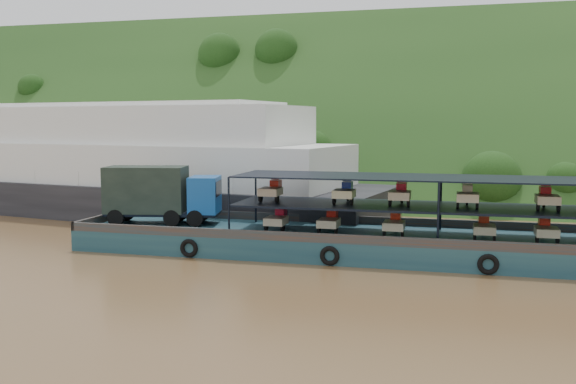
# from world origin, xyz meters

# --- Properties ---
(ground) EXTENTS (160.00, 160.00, 0.00)m
(ground) POSITION_xyz_m (0.00, 0.00, 0.00)
(ground) COLOR brown
(ground) RESTS_ON ground
(hillside) EXTENTS (140.00, 39.60, 39.60)m
(hillside) POSITION_xyz_m (0.00, 36.00, 0.00)
(hillside) COLOR #183413
(hillside) RESTS_ON ground
(cargo_barge) EXTENTS (35.00, 7.18, 4.80)m
(cargo_barge) POSITION_xyz_m (2.39, 0.60, 1.19)
(cargo_barge) COLOR #143546
(cargo_barge) RESTS_ON ground
(passenger_ferry) EXTENTS (46.25, 18.59, 9.11)m
(passenger_ferry) POSITION_xyz_m (-18.97, 12.52, 3.95)
(passenger_ferry) COLOR black
(passenger_ferry) RESTS_ON ground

